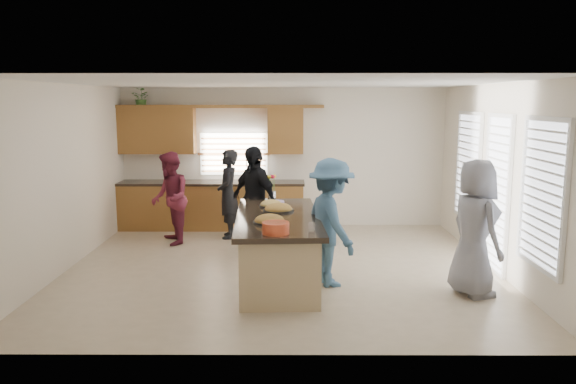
{
  "coord_description": "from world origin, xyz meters",
  "views": [
    {
      "loc": [
        0.15,
        -8.34,
        2.55
      ],
      "look_at": [
        0.11,
        0.2,
        1.15
      ],
      "focal_mm": 35.0,
      "sensor_mm": 36.0,
      "label": 1
    }
  ],
  "objects_px": {
    "island": "(278,249)",
    "woman_right_back": "(331,222)",
    "salad_bowl": "(276,227)",
    "woman_right_front": "(475,228)",
    "woman_left_front": "(254,200)",
    "woman_left_mid": "(170,198)",
    "woman_left_back": "(228,194)"
  },
  "relations": [
    {
      "from": "island",
      "to": "woman_left_mid",
      "type": "relative_size",
      "value": 1.66
    },
    {
      "from": "woman_right_back",
      "to": "woman_left_front",
      "type": "bearing_deg",
      "value": 15.81
    },
    {
      "from": "woman_right_front",
      "to": "woman_left_mid",
      "type": "bearing_deg",
      "value": 42.93
    },
    {
      "from": "island",
      "to": "woman_right_front",
      "type": "xyz_separation_m",
      "value": [
        2.59,
        -0.59,
        0.45
      ]
    },
    {
      "from": "woman_left_mid",
      "to": "woman_left_front",
      "type": "height_order",
      "value": "woman_left_front"
    },
    {
      "from": "island",
      "to": "woman_right_back",
      "type": "xyz_separation_m",
      "value": [
        0.74,
        -0.18,
        0.43
      ]
    },
    {
      "from": "island",
      "to": "woman_left_back",
      "type": "relative_size",
      "value": 1.66
    },
    {
      "from": "island",
      "to": "woman_right_back",
      "type": "height_order",
      "value": "woman_right_back"
    },
    {
      "from": "woman_left_back",
      "to": "woman_right_back",
      "type": "xyz_separation_m",
      "value": [
        1.72,
        -2.71,
        0.06
      ]
    },
    {
      "from": "salad_bowl",
      "to": "woman_left_mid",
      "type": "bearing_deg",
      "value": 121.79
    },
    {
      "from": "woman_left_back",
      "to": "woman_left_mid",
      "type": "relative_size",
      "value": 1.0
    },
    {
      "from": "island",
      "to": "woman_left_back",
      "type": "height_order",
      "value": "woman_left_back"
    },
    {
      "from": "salad_bowl",
      "to": "woman_left_back",
      "type": "bearing_deg",
      "value": 105.09
    },
    {
      "from": "woman_left_back",
      "to": "woman_left_front",
      "type": "relative_size",
      "value": 0.91
    },
    {
      "from": "woman_left_back",
      "to": "woman_right_front",
      "type": "distance_m",
      "value": 4.74
    },
    {
      "from": "woman_left_mid",
      "to": "woman_left_front",
      "type": "bearing_deg",
      "value": 49.53
    },
    {
      "from": "woman_left_back",
      "to": "woman_right_back",
      "type": "distance_m",
      "value": 3.21
    },
    {
      "from": "woman_left_front",
      "to": "woman_right_back",
      "type": "distance_m",
      "value": 2.01
    },
    {
      "from": "woman_left_mid",
      "to": "woman_left_back",
      "type": "bearing_deg",
      "value": 96.79
    },
    {
      "from": "woman_left_back",
      "to": "woman_right_back",
      "type": "height_order",
      "value": "woman_right_back"
    },
    {
      "from": "woman_right_front",
      "to": "woman_left_front",
      "type": "bearing_deg",
      "value": 38.98
    },
    {
      "from": "woman_left_front",
      "to": "woman_right_back",
      "type": "xyz_separation_m",
      "value": [
        1.17,
        -1.63,
        -0.02
      ]
    },
    {
      "from": "woman_right_front",
      "to": "woman_left_back",
      "type": "bearing_deg",
      "value": 31.95
    },
    {
      "from": "woman_left_back",
      "to": "woman_left_front",
      "type": "bearing_deg",
      "value": 23.25
    },
    {
      "from": "woman_right_back",
      "to": "woman_right_front",
      "type": "xyz_separation_m",
      "value": [
        1.85,
        -0.42,
        0.02
      ]
    },
    {
      "from": "island",
      "to": "woman_left_front",
      "type": "height_order",
      "value": "woman_left_front"
    },
    {
      "from": "salad_bowl",
      "to": "woman_right_back",
      "type": "relative_size",
      "value": 0.19
    },
    {
      "from": "woman_right_back",
      "to": "woman_right_front",
      "type": "relative_size",
      "value": 0.98
    },
    {
      "from": "woman_left_mid",
      "to": "woman_left_front",
      "type": "relative_size",
      "value": 0.92
    },
    {
      "from": "woman_left_back",
      "to": "woman_right_front",
      "type": "xyz_separation_m",
      "value": [
        3.57,
        -3.12,
        0.08
      ]
    },
    {
      "from": "woman_left_back",
      "to": "woman_right_front",
      "type": "bearing_deg",
      "value": 44.97
    },
    {
      "from": "island",
      "to": "salad_bowl",
      "type": "xyz_separation_m",
      "value": [
        0.0,
        -1.11,
        0.58
      ]
    }
  ]
}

